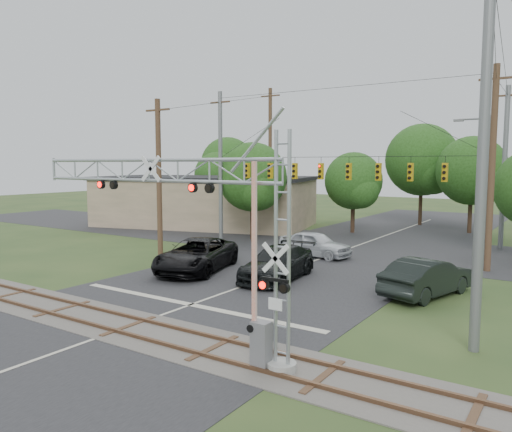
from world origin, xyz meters
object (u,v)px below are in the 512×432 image
Objects in this scene: crossing_gantry at (194,217)px; pickup_black at (197,255)px; traffic_signal_span at (347,169)px; commercial_building at (205,201)px; streetlight at (486,178)px; sedan_silver at (315,244)px; car_dark at (278,263)px.

pickup_black is at bearing 130.21° from crossing_gantry.
traffic_signal_span is 0.85× the size of commercial_building.
commercial_building is 2.46× the size of streetlight.
sedan_silver is at bearing -144.21° from streetlight.
car_dark is 16.16m from streetlight.
sedan_silver is 0.53× the size of streetlight.
traffic_signal_span is at bearing 43.98° from pickup_black.
crossing_gantry is 0.49× the size of commercial_building.
streetlight is (25.85, -2.58, 2.73)m from commercial_building.
crossing_gantry is 33.62m from commercial_building.
traffic_signal_span is at bearing 98.42° from crossing_gantry.
pickup_black is 0.72× the size of streetlight.
commercial_building is at bearing 156.84° from traffic_signal_span.
sedan_silver is at bearing 48.73° from pickup_black.
traffic_signal_span is 9.22m from streetlight.
sedan_silver is (-1.30, 6.88, -0.02)m from car_dark.
car_dark is (4.86, 0.85, -0.06)m from pickup_black.
traffic_signal_span reaches higher than crossing_gantry.
pickup_black is 8.51m from sedan_silver.
pickup_black is 1.35× the size of sedan_silver.
traffic_signal_span reaches higher than streetlight.
crossing_gantry is 1.20× the size of streetlight.
commercial_building is at bearing 132.26° from car_dark.
car_dark is at bearing -163.68° from sedan_silver.
car_dark is at bearing -56.88° from commercial_building.
commercial_building is (-13.16, 16.89, 1.50)m from pickup_black.
streetlight reaches higher than commercial_building.
pickup_black is 19.59m from streetlight.
crossing_gantry is at bearing -101.60° from streetlight.
pickup_black is 1.12× the size of car_dark.
traffic_signal_span is (-2.72, 18.36, 1.33)m from crossing_gantry.
traffic_signal_span reaches higher than sedan_silver.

